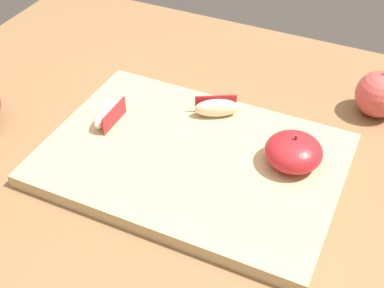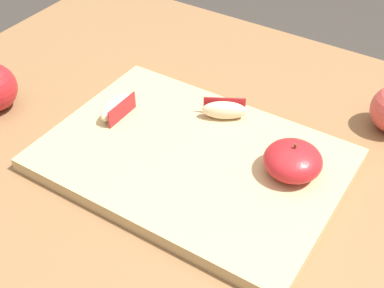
% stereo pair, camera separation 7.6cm
% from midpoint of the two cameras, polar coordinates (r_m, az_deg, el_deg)
% --- Properties ---
extents(dining_table, '(1.18, 0.83, 0.77)m').
position_cam_midpoint_polar(dining_table, '(0.87, 0.69, -7.82)').
color(dining_table, brown).
rests_on(dining_table, ground_plane).
extents(cutting_board, '(0.43, 0.30, 0.02)m').
position_cam_midpoint_polar(cutting_board, '(0.78, -2.79, -1.81)').
color(cutting_board, tan).
rests_on(cutting_board, dining_table).
extents(apple_half_skin_up, '(0.08, 0.08, 0.05)m').
position_cam_midpoint_polar(apple_half_skin_up, '(0.75, 8.08, -0.95)').
color(apple_half_skin_up, '#B21E23').
rests_on(apple_half_skin_up, cutting_board).
extents(apple_wedge_front, '(0.03, 0.07, 0.03)m').
position_cam_midpoint_polar(apple_wedge_front, '(0.84, -11.64, 3.12)').
color(apple_wedge_front, beige).
rests_on(apple_wedge_front, cutting_board).
extents(apple_wedge_left, '(0.07, 0.05, 0.03)m').
position_cam_midpoint_polar(apple_wedge_left, '(0.83, 0.06, 3.85)').
color(apple_wedge_left, beige).
rests_on(apple_wedge_left, cutting_board).
extents(whole_apple_pink_lady, '(0.08, 0.08, 0.08)m').
position_cam_midpoint_polar(whole_apple_pink_lady, '(0.90, 17.29, 5.06)').
color(whole_apple_pink_lady, '#D14C47').
rests_on(whole_apple_pink_lady, dining_table).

